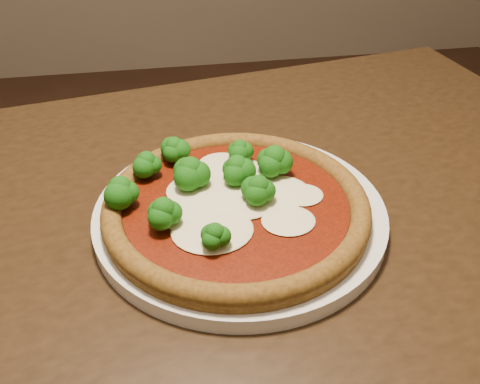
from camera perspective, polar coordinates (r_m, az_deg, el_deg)
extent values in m
cube|color=black|center=(0.64, -4.80, -4.18)|extent=(1.28, 0.93, 0.04)
cylinder|color=black|center=(1.30, 15.48, -2.93)|extent=(0.06, 0.06, 0.71)
cylinder|color=silver|center=(0.62, 0.00, -2.33)|extent=(0.33, 0.33, 0.02)
cylinder|color=brown|center=(0.60, -0.40, -1.89)|extent=(0.29, 0.29, 0.01)
torus|color=brown|center=(0.59, -0.41, -1.36)|extent=(0.30, 0.30, 0.02)
cylinder|color=#5F1404|center=(0.59, -0.41, -1.32)|extent=(0.25, 0.25, 0.00)
ellipsoid|color=#F1E8C0|center=(0.63, -0.32, 1.70)|extent=(0.07, 0.07, 0.01)
ellipsoid|color=#F1E8C0|center=(0.56, -2.98, -4.03)|extent=(0.09, 0.08, 0.01)
ellipsoid|color=#F1E8C0|center=(0.61, 4.05, -0.02)|extent=(0.08, 0.07, 0.01)
ellipsoid|color=#F1E8C0|center=(0.61, -4.33, 0.22)|extent=(0.08, 0.07, 0.01)
ellipsoid|color=#F1E8C0|center=(0.57, 5.18, -3.04)|extent=(0.06, 0.05, 0.00)
ellipsoid|color=#F1E8C0|center=(0.66, -2.04, 3.04)|extent=(0.06, 0.05, 0.00)
ellipsoid|color=#F1E8C0|center=(0.61, 6.67, -0.29)|extent=(0.05, 0.04, 0.00)
ellipsoid|color=#F1E8C0|center=(0.58, -5.88, -2.24)|extent=(0.07, 0.06, 0.01)
ellipsoid|color=#F1E8C0|center=(0.60, -0.18, -0.34)|extent=(0.10, 0.09, 0.01)
ellipsoid|color=#F1E8C0|center=(0.64, -0.14, 2.28)|extent=(0.06, 0.06, 0.01)
ellipsoid|color=#1A7212|center=(0.63, 3.69, 3.55)|extent=(0.05, 0.05, 0.04)
ellipsoid|color=#1A7212|center=(0.59, -12.62, 0.31)|extent=(0.04, 0.04, 0.04)
ellipsoid|color=#1A7212|center=(0.58, 1.97, 0.47)|extent=(0.04, 0.04, 0.04)
ellipsoid|color=#1A7212|center=(0.66, -7.02, 4.74)|extent=(0.04, 0.04, 0.03)
ellipsoid|color=#1A7212|center=(0.61, -0.33, 2.61)|extent=(0.04, 0.04, 0.04)
ellipsoid|color=#1A7212|center=(0.63, -9.90, 3.17)|extent=(0.04, 0.04, 0.03)
ellipsoid|color=#1A7212|center=(0.55, -8.13, -1.97)|extent=(0.04, 0.04, 0.04)
ellipsoid|color=#1A7212|center=(0.61, -5.29, 2.30)|extent=(0.05, 0.05, 0.04)
ellipsoid|color=#1A7212|center=(0.52, -2.68, -4.50)|extent=(0.03, 0.03, 0.03)
ellipsoid|color=#1A7212|center=(0.65, -0.03, 4.59)|extent=(0.04, 0.04, 0.03)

